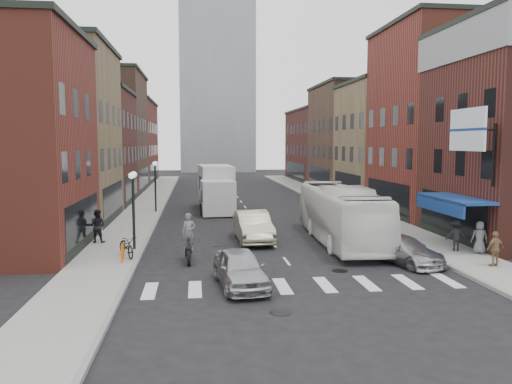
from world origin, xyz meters
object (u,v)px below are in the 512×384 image
transit_bus (341,214)px  ped_right_c (480,237)px  billboard_sign (469,131)px  box_truck (216,189)px  motorcycle_rider (189,239)px  curb_car (404,250)px  ped_right_b (495,249)px  streetlamp_near (133,195)px  bike_rack (123,253)px  sedan_left_near (240,268)px  ped_right_a (456,235)px  parked_bicycle (127,246)px  streetlamp_far (155,177)px  sedan_left_far (253,226)px  ped_left_solo (97,226)px

transit_bus → ped_right_c: 7.21m
billboard_sign → box_truck: size_ratio=0.43×
motorcycle_rider → curb_car: motorcycle_rider is taller
box_truck → ped_right_b: size_ratio=5.47×
streetlamp_near → ped_right_b: bearing=-19.0°
billboard_sign → motorcycle_rider: (-13.16, 0.92, -5.05)m
bike_rack → curb_car: curb_car is taller
billboard_sign → ped_right_c: 5.29m
streetlamp_near → sedan_left_near: streetlamp_near is taller
ped_right_a → ped_right_b: (0.07, -3.20, -0.01)m
sedan_left_near → curb_car: bearing=13.4°
parked_bicycle → ped_right_c: 17.20m
bike_rack → ped_right_a: size_ratio=0.51×
bike_rack → box_truck: bearing=74.1°
streetlamp_far → sedan_left_near: 21.54m
billboard_sign → ped_right_a: (0.18, 1.10, -5.19)m
curb_car → ped_right_c: size_ratio=2.69×
motorcycle_rider → ped_right_c: size_ratio=1.44×
ped_right_a → ped_right_b: 3.20m
sedan_left_far → parked_bicycle: (-6.51, -3.76, -0.19)m
transit_bus → parked_bicycle: (-11.37, -2.91, -0.94)m
box_truck → sedan_left_far: 13.08m
streetlamp_near → ped_right_b: size_ratio=2.62×
sedan_left_near → curb_car: (7.88, 2.88, -0.10)m
motorcycle_rider → transit_bus: size_ratio=0.20×
streetlamp_near → curb_car: size_ratio=0.95×
motorcycle_rider → sedan_left_far: size_ratio=0.45×
bike_rack → box_truck: box_truck is taller
streetlamp_near → sedan_left_near: (4.85, -6.88, -2.18)m
motorcycle_rider → sedan_left_far: bearing=56.6°
streetlamp_far → ped_right_b: size_ratio=2.62×
bike_rack → parked_bicycle: 0.95m
ped_right_b → transit_bus: bearing=-66.8°
streetlamp_far → transit_bus: (11.22, -12.85, -1.31)m
box_truck → ped_right_c: bearing=-60.0°
sedan_left_far → ped_left_solo: (-8.56, -0.06, 0.21)m
sedan_left_far → curb_car: size_ratio=1.19×
billboard_sign → ped_right_c: billboard_sign is taller
bike_rack → parked_bicycle: size_ratio=0.41×
motorcycle_rider → curb_car: (9.91, -1.42, -0.46)m
bike_rack → sedan_left_far: (6.56, 4.70, 0.30)m
bike_rack → curb_car: 12.99m
billboard_sign → curb_car: bearing=-171.3°
ped_left_solo → ped_right_a: 18.88m
transit_bus → ped_left_solo: (-13.42, 0.79, -0.54)m
motorcycle_rider → ped_right_c: bearing=2.1°
ped_right_c → bike_rack: bearing=13.0°
sedan_left_far → streetlamp_far: bearing=115.9°
ped_right_c → box_truck: bearing=-41.7°
ped_right_b → sedan_left_near: bearing=-7.0°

